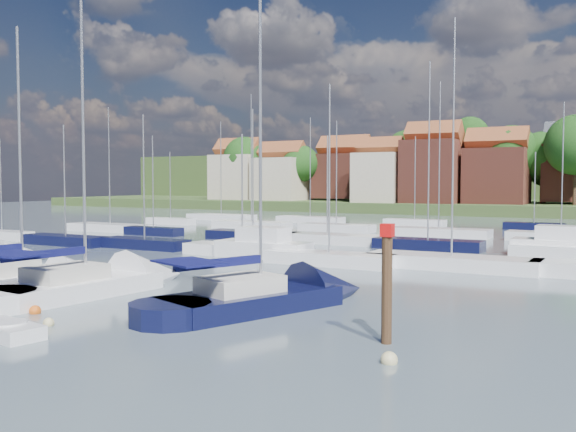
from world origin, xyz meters
The scene contains 12 objects.
ground centered at (0.00, 40.00, 0.00)m, with size 260.00×260.00×0.00m, color #424F59.
sailboat_left centered at (-8.95, 3.00, 0.36)m, with size 3.83×10.84×14.48m.
sailboat_centre centered at (-4.95, 3.99, 0.35)m, with size 4.59×13.27×17.61m.
sailboat_navy centered at (4.73, 4.89, 0.35)m, with size 7.36×12.79×17.16m.
tender centered at (-0.88, -4.80, 0.25)m, with size 3.16×1.85×0.64m.
timber_piling centered at (11.23, 0.94, 1.08)m, with size 0.40×0.40×6.36m.
buoy_c centered at (-3.42, -1.53, 0.00)m, with size 0.50×0.50×0.50m, color #D85914.
buoy_d centered at (-1.07, -2.83, 0.00)m, with size 0.43×0.43×0.43m, color beige.
buoy_e centered at (6.48, 6.88, 0.00)m, with size 0.53×0.53×0.53m, color #D85914.
buoy_f centered at (12.15, -1.28, 0.00)m, with size 0.53×0.53×0.53m, color beige.
marina_field centered at (1.91, 35.15, 0.43)m, with size 79.62×41.41×15.93m.
far_shore_town centered at (2.23, 132.67, 4.61)m, with size 212.46×90.00×22.27m.
Camera 1 is at (18.84, -19.61, 5.55)m, focal length 40.00 mm.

